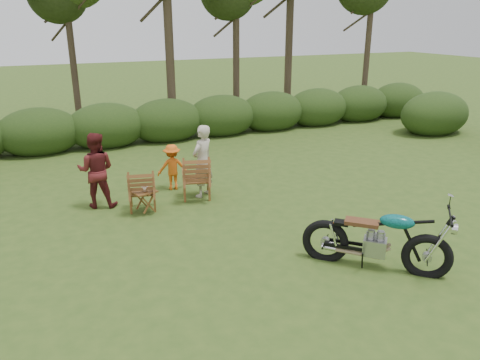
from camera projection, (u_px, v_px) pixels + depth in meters
name	position (u px, v px, depth m)	size (l,w,h in m)	color
ground	(309.00, 253.00, 8.23)	(80.00, 80.00, 0.00)	#304B19
tree_line	(170.00, 22.00, 15.57)	(22.52, 11.62, 8.14)	#38291E
motorcycle	(373.00, 266.00, 7.79)	(2.27, 0.86, 1.30)	#0B928E
lawn_chair_right	(197.00, 198.00, 10.79)	(0.70, 0.70, 1.02)	brown
lawn_chair_left	(143.00, 209.00, 10.13)	(0.63, 0.63, 0.92)	brown
side_table	(145.00, 202.00, 9.85)	(0.49, 0.41, 0.50)	brown
cup	(145.00, 189.00, 9.74)	(0.13, 0.13, 0.10)	beige
adult_a	(203.00, 195.00, 10.92)	(0.61, 0.40, 1.68)	#BBAF9A
adult_b	(100.00, 206.00, 10.31)	(0.80, 0.63, 1.65)	#551819
child	(173.00, 189.00, 11.34)	(0.72, 0.41, 1.11)	#DD5D14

